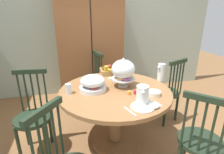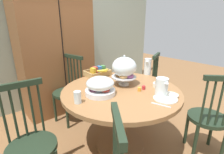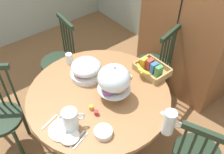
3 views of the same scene
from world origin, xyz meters
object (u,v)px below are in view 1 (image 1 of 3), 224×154
(windsor_chair_near_window, at_px, (91,85))
(drinking_glass, at_px, (68,89))
(milk_pitcher, at_px, (142,96))
(cereal_basket, at_px, (112,71))
(china_plate_large, at_px, (142,107))
(windsor_chair_far_side, at_px, (200,143))
(windsor_chair_host_seat, at_px, (166,93))
(orange_juice_pitcher, at_px, (161,73))
(dining_table, at_px, (115,106))
(china_plate_small, at_px, (151,105))
(butter_dish, at_px, (110,79))
(cereal_bowl, at_px, (154,93))
(fruit_platter_covered, at_px, (93,83))
(windsor_chair_by_cabinet, at_px, (33,117))
(pastry_stand_with_dome, at_px, (123,70))
(wooden_armoire, at_px, (90,47))

(windsor_chair_near_window, relative_size, drinking_glass, 8.86)
(milk_pitcher, bearing_deg, windsor_chair_near_window, 104.77)
(cereal_basket, xyz_separation_m, china_plate_large, (0.05, -0.99, -0.04))
(windsor_chair_far_side, height_order, windsor_chair_host_seat, same)
(orange_juice_pitcher, bearing_deg, drinking_glass, -173.03)
(windsor_chair_near_window, xyz_separation_m, china_plate_large, (0.32, -1.36, 0.29))
(dining_table, distance_m, china_plate_large, 0.51)
(orange_juice_pitcher, distance_m, milk_pitcher, 0.72)
(milk_pitcher, xyz_separation_m, china_plate_small, (0.07, -0.06, -0.07))
(windsor_chair_near_window, height_order, windsor_chair_far_side, same)
(milk_pitcher, relative_size, butter_dish, 3.26)
(cereal_bowl, distance_m, butter_dish, 0.66)
(dining_table, distance_m, fruit_platter_covered, 0.38)
(windsor_chair_by_cabinet, relative_size, cereal_bowl, 6.96)
(windsor_chair_host_seat, relative_size, orange_juice_pitcher, 4.51)
(orange_juice_pitcher, height_order, butter_dish, orange_juice_pitcher)
(windsor_chair_by_cabinet, relative_size, milk_pitcher, 4.98)
(windsor_chair_near_window, relative_size, windsor_chair_by_cabinet, 1.00)
(dining_table, bearing_deg, windsor_chair_near_window, 100.76)
(windsor_chair_near_window, relative_size, milk_pitcher, 4.98)
(pastry_stand_with_dome, bearing_deg, cereal_bowl, -50.85)
(orange_juice_pitcher, distance_m, china_plate_small, 0.73)
(wooden_armoire, bearing_deg, dining_table, -85.58)
(windsor_chair_near_window, relative_size, china_plate_small, 6.50)
(cereal_basket, height_order, cereal_bowl, cereal_basket)
(china_plate_small, distance_m, butter_dish, 0.80)
(windsor_chair_by_cabinet, height_order, butter_dish, windsor_chair_by_cabinet)
(windsor_chair_near_window, height_order, cereal_bowl, windsor_chair_near_window)
(dining_table, distance_m, windsor_chair_host_seat, 0.93)
(dining_table, height_order, pastry_stand_with_dome, pastry_stand_with_dome)
(windsor_chair_far_side, bearing_deg, cereal_bowl, 118.99)
(pastry_stand_with_dome, height_order, china_plate_small, pastry_stand_with_dome)
(dining_table, height_order, china_plate_large, china_plate_large)
(windsor_chair_near_window, height_order, fruit_platter_covered, windsor_chair_near_window)
(drinking_glass, bearing_deg, windsor_chair_by_cabinet, 169.13)
(windsor_chair_far_side, bearing_deg, milk_pitcher, 145.59)
(wooden_armoire, bearing_deg, cereal_bowl, -73.81)
(dining_table, xyz_separation_m, windsor_chair_by_cabinet, (-0.92, 0.10, -0.09))
(windsor_chair_by_cabinet, height_order, windsor_chair_host_seat, same)
(orange_juice_pitcher, bearing_deg, cereal_basket, 145.34)
(pastry_stand_with_dome, bearing_deg, windsor_chair_by_cabinet, 178.78)
(milk_pitcher, xyz_separation_m, butter_dish, (-0.15, 0.71, -0.07))
(windsor_chair_far_side, xyz_separation_m, windsor_chair_host_seat, (0.24, 1.04, 0.00))
(wooden_armoire, relative_size, orange_juice_pitcher, 9.06)
(cereal_basket, relative_size, china_plate_large, 1.44)
(wooden_armoire, xyz_separation_m, pastry_stand_with_dome, (0.22, -1.32, -0.05))
(wooden_armoire, xyz_separation_m, windsor_chair_by_cabinet, (-0.81, -1.30, -0.53))
(milk_pitcher, relative_size, cereal_basket, 0.62)
(drinking_glass, bearing_deg, china_plate_large, -35.38)
(china_plate_small, relative_size, butter_dish, 2.50)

